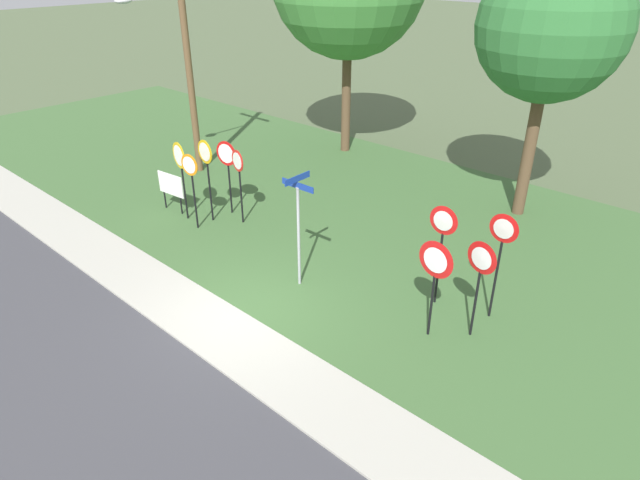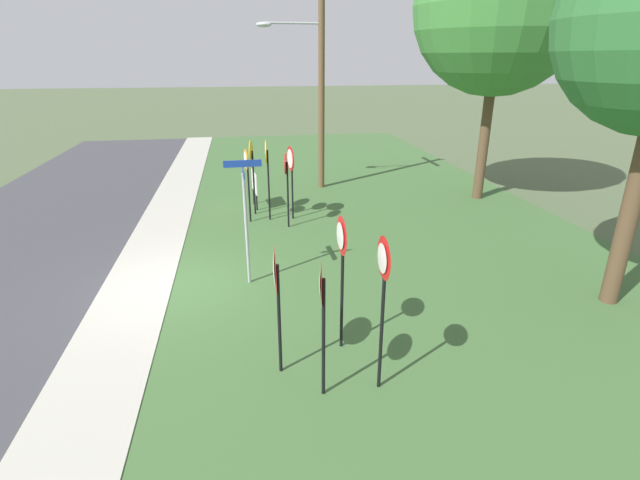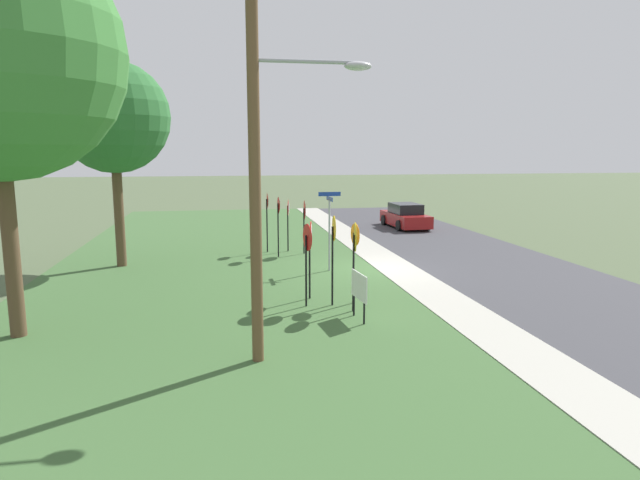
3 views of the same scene
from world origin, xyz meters
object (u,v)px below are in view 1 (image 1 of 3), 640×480
yield_sign_far_right (501,243)px  yield_sign_near_left (480,268)px  stop_sign_near_left (239,172)px  stop_sign_near_right (180,164)px  stop_sign_far_right (227,162)px  yield_sign_far_left (435,268)px  stop_sign_far_left (206,163)px  oak_tree_right (552,27)px  utility_pole (182,44)px  street_name_post (298,222)px  notice_board (171,186)px  yield_sign_near_right (442,233)px  stop_sign_far_center (191,176)px

yield_sign_far_right → yield_sign_near_left: bearing=-89.1°
stop_sign_near_left → stop_sign_near_right: stop_sign_near_right is taller
stop_sign_far_right → yield_sign_far_left: 8.07m
stop_sign_near_left → yield_sign_far_left: size_ratio=1.01×
stop_sign_far_left → oak_tree_right: (6.75, 6.89, 3.69)m
yield_sign_near_left → yield_sign_far_right: size_ratio=0.89×
stop_sign_far_right → yield_sign_near_left: stop_sign_far_right is taller
stop_sign_near_right → utility_pole: utility_pole is taller
stop_sign_near_left → yield_sign_far_left: (7.19, -0.91, 0.04)m
yield_sign_far_left → street_name_post: bearing=-170.5°
yield_sign_far_left → oak_tree_right: bearing=103.0°
stop_sign_far_right → utility_pole: utility_pole is taller
yield_sign_far_right → notice_board: 10.32m
stop_sign_near_left → yield_sign_near_right: yield_sign_near_right is taller
stop_sign_far_left → yield_sign_near_left: (8.69, 0.22, -0.16)m
street_name_post → utility_pole: bearing=158.7°
stop_sign_far_center → yield_sign_near_right: yield_sign_near_right is taller
stop_sign_far_left → stop_sign_far_right: (0.01, 0.75, -0.15)m
yield_sign_near_left → street_name_post: size_ratio=0.79×
notice_board → stop_sign_far_left: bearing=8.5°
yield_sign_near_right → oak_tree_right: bearing=94.2°
stop_sign_far_left → notice_board: stop_sign_far_left is taller
yield_sign_far_left → street_name_post: street_name_post is taller
street_name_post → oak_tree_right: (2.23, 7.66, 3.82)m
yield_sign_near_left → notice_board: yield_sign_near_left is taller
stop_sign_far_center → utility_pole: (-3.91, 2.85, 2.91)m
yield_sign_near_right → stop_sign_near_right: bearing=-173.9°
stop_sign_far_right → street_name_post: bearing=-27.7°
stop_sign_near_right → notice_board: size_ratio=1.96×
stop_sign_near_left → utility_pole: bearing=171.3°
stop_sign_far_left → notice_board: size_ratio=2.05×
stop_sign_near_left → yield_sign_near_right: size_ratio=0.93×
stop_sign_near_right → street_name_post: street_name_post is taller
stop_sign_far_center → yield_sign_far_right: 8.77m
yield_sign_far_right → utility_pole: bearing=174.9°
stop_sign_far_center → yield_sign_far_left: bearing=-5.7°
stop_sign_near_right → yield_sign_far_left: bearing=10.6°
yield_sign_near_left → yield_sign_near_right: 1.36m
stop_sign_near_left → street_name_post: (3.70, -1.30, 0.07)m
stop_sign_far_left → yield_sign_near_left: bearing=6.1°
street_name_post → stop_sign_far_center: bearing=176.6°
utility_pole → notice_board: size_ratio=6.76×
utility_pole → stop_sign_near_right: bearing=-40.3°
yield_sign_near_left → oak_tree_right: size_ratio=0.30×
stop_sign_far_right → stop_sign_near_left: bearing=-24.8°
stop_sign_far_left → utility_pole: (-3.82, 2.22, 2.71)m
street_name_post → stop_sign_far_left: bearing=168.7°
yield_sign_near_left → utility_pole: 12.99m
yield_sign_near_right → stop_sign_far_center: bearing=-171.6°
stop_sign_far_center → utility_pole: 5.64m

